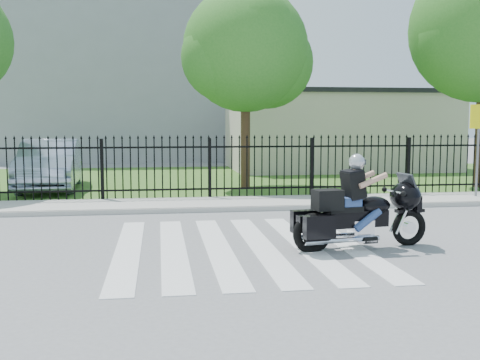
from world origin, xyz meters
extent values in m
plane|color=slate|center=(0.00, 0.00, 0.00)|extent=(120.00, 120.00, 0.00)
cube|color=#ADAAA3|center=(0.00, 5.00, 0.06)|extent=(40.00, 2.00, 0.12)
cube|color=#ADAAA3|center=(0.00, 4.00, 0.06)|extent=(40.00, 0.12, 0.12)
cube|color=#306121|center=(0.00, 12.00, 0.01)|extent=(40.00, 12.00, 0.02)
cube|color=black|center=(0.00, 6.00, 0.35)|extent=(26.00, 0.04, 0.05)
cube|color=black|center=(0.00, 6.00, 1.55)|extent=(26.00, 0.04, 0.05)
cylinder|color=#382316|center=(1.50, 9.00, 2.08)|extent=(0.32, 0.32, 4.16)
sphere|color=#2A6C1F|center=(1.50, 9.00, 4.68)|extent=(4.20, 4.20, 4.20)
cube|color=beige|center=(7.00, 16.00, 1.75)|extent=(10.00, 6.00, 3.50)
cube|color=black|center=(7.00, 16.00, 3.60)|extent=(10.20, 6.20, 0.20)
cube|color=#909298|center=(-3.00, 26.00, 6.00)|extent=(15.00, 10.00, 12.00)
torus|color=black|center=(3.12, -0.28, 0.33)|extent=(0.69, 0.22, 0.68)
torus|color=black|center=(1.20, -0.55, 0.33)|extent=(0.74, 0.25, 0.72)
cube|color=black|center=(1.99, -0.44, 0.54)|extent=(1.31, 0.41, 0.30)
ellipsoid|color=black|center=(2.38, -0.39, 0.77)|extent=(0.66, 0.48, 0.33)
cube|color=black|center=(1.79, -0.47, 0.73)|extent=(0.68, 0.40, 0.10)
cube|color=silver|center=(2.14, -0.42, 0.38)|extent=(0.43, 0.35, 0.30)
ellipsoid|color=black|center=(3.02, -0.30, 0.91)|extent=(0.63, 0.78, 0.53)
cube|color=black|center=(1.48, -0.51, 0.91)|extent=(0.52, 0.44, 0.36)
cube|color=navy|center=(1.91, -0.45, 0.85)|extent=(0.37, 0.34, 0.18)
sphere|color=#B9BCC1|center=(2.03, -0.43, 1.56)|extent=(0.29, 0.29, 0.29)
imported|color=#AAB8D6|center=(-5.01, 9.36, 0.85)|extent=(2.10, 5.15, 1.66)
cylinder|color=slate|center=(7.65, 5.04, 1.38)|extent=(0.07, 0.07, 2.52)
cube|color=#FEEC0D|center=(7.65, 5.02, 2.41)|extent=(0.57, 0.05, 0.69)
camera|label=1|loc=(-1.44, -9.92, 2.28)|focal=42.00mm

